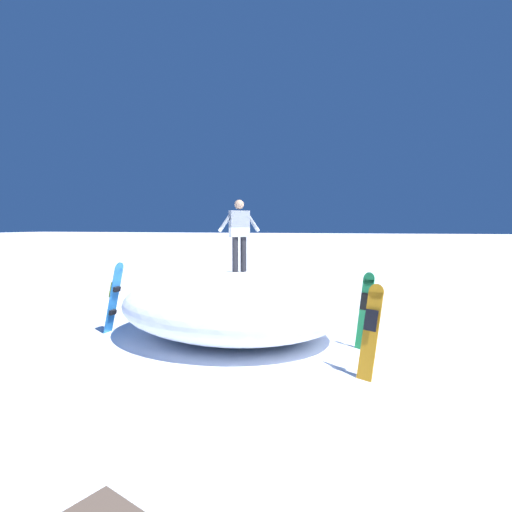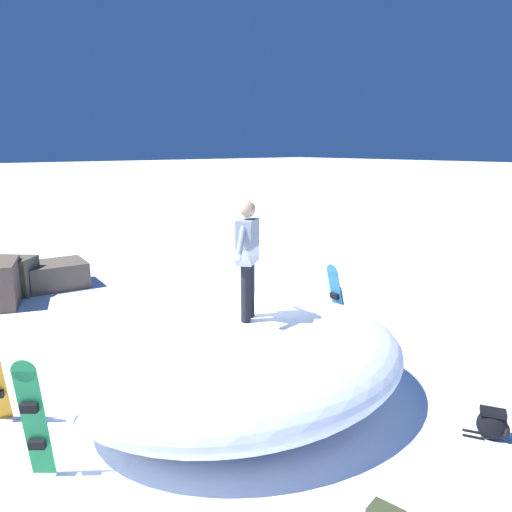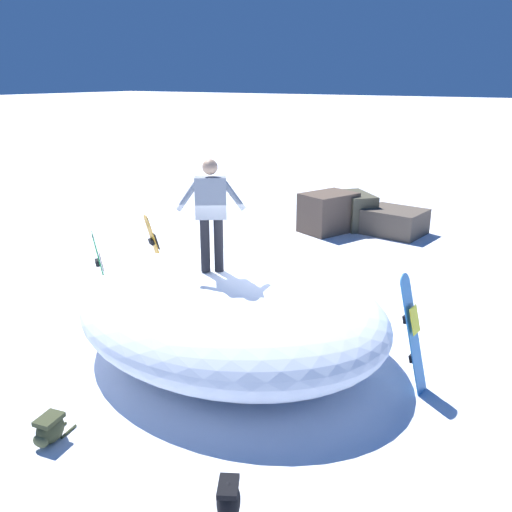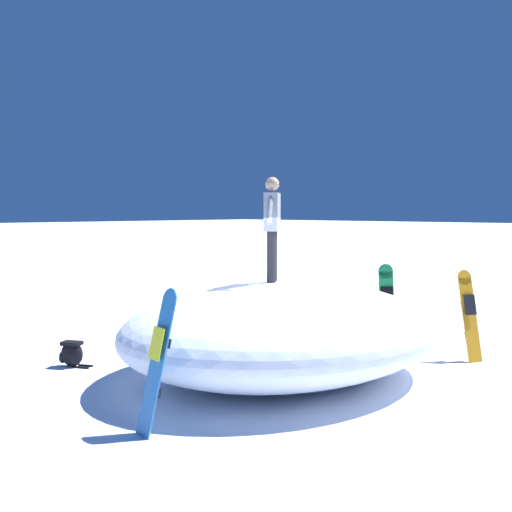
{
  "view_description": "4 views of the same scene",
  "coord_description": "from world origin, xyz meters",
  "px_view_note": "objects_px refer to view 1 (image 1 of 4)",
  "views": [
    {
      "loc": [
        3.5,
        -7.97,
        2.55
      ],
      "look_at": [
        1.13,
        0.57,
        1.86
      ],
      "focal_mm": 27.71,
      "sensor_mm": 36.0,
      "label": 1
    },
    {
      "loc": [
        4.78,
        5.89,
        3.86
      ],
      "look_at": [
        0.12,
        0.28,
        2.22
      ],
      "focal_mm": 34.19,
      "sensor_mm": 36.0,
      "label": 2
    },
    {
      "loc": [
        -4.02,
        7.04,
        4.25
      ],
      "look_at": [
        0.11,
        0.43,
        1.71
      ],
      "focal_mm": 38.76,
      "sensor_mm": 36.0,
      "label": 3
    },
    {
      "loc": [
        -6.26,
        -5.5,
        2.61
      ],
      "look_at": [
        0.36,
        0.83,
        1.9
      ],
      "focal_mm": 41.13,
      "sensor_mm": 36.0,
      "label": 4
    }
  ],
  "objects_px": {
    "snowboarder_standing": "(239,231)",
    "backpack_near": "(282,304)",
    "snowboard_secondary_upright": "(371,330)",
    "backpack_far": "(202,299)",
    "snowboard_primary_upright": "(365,309)",
    "snowboard_tertiary_upright": "(114,297)"
  },
  "relations": [
    {
      "from": "snowboarder_standing",
      "to": "snowboard_primary_upright",
      "type": "bearing_deg",
      "value": -7.71
    },
    {
      "from": "snowboard_primary_upright",
      "to": "backpack_near",
      "type": "xyz_separation_m",
      "value": [
        -2.4,
        3.15,
        -0.64
      ]
    },
    {
      "from": "snowboard_secondary_upright",
      "to": "backpack_far",
      "type": "relative_size",
      "value": 2.66
    },
    {
      "from": "snowboard_secondary_upright",
      "to": "snowboard_tertiary_upright",
      "type": "bearing_deg",
      "value": 168.39
    },
    {
      "from": "snowboarder_standing",
      "to": "backpack_far",
      "type": "height_order",
      "value": "snowboarder_standing"
    },
    {
      "from": "snowboarder_standing",
      "to": "backpack_near",
      "type": "bearing_deg",
      "value": 80.62
    },
    {
      "from": "snowboard_secondary_upright",
      "to": "snowboard_tertiary_upright",
      "type": "xyz_separation_m",
      "value": [
        -5.8,
        1.19,
        0.07
      ]
    },
    {
      "from": "snowboard_secondary_upright",
      "to": "snowboarder_standing",
      "type": "bearing_deg",
      "value": 146.26
    },
    {
      "from": "snowboard_tertiary_upright",
      "to": "backpack_near",
      "type": "distance_m",
      "value": 4.89
    },
    {
      "from": "snowboard_primary_upright",
      "to": "snowboard_secondary_upright",
      "type": "height_order",
      "value": "snowboard_primary_upright"
    },
    {
      "from": "snowboarder_standing",
      "to": "backpack_far",
      "type": "relative_size",
      "value": 2.84
    },
    {
      "from": "snowboard_secondary_upright",
      "to": "snowboard_tertiary_upright",
      "type": "relative_size",
      "value": 0.92
    },
    {
      "from": "snowboard_tertiary_upright",
      "to": "backpack_near",
      "type": "bearing_deg",
      "value": 47.02
    },
    {
      "from": "snowboard_primary_upright",
      "to": "snowboard_secondary_upright",
      "type": "relative_size",
      "value": 1.01
    },
    {
      "from": "snowboard_tertiary_upright",
      "to": "backpack_near",
      "type": "relative_size",
      "value": 2.78
    },
    {
      "from": "snowboarder_standing",
      "to": "snowboard_tertiary_upright",
      "type": "bearing_deg",
      "value": -164.68
    },
    {
      "from": "snowboard_secondary_upright",
      "to": "backpack_near",
      "type": "xyz_separation_m",
      "value": [
        -2.49,
        4.74,
        -0.63
      ]
    },
    {
      "from": "snowboard_secondary_upright",
      "to": "backpack_near",
      "type": "bearing_deg",
      "value": 117.78
    },
    {
      "from": "snowboard_secondary_upright",
      "to": "backpack_near",
      "type": "distance_m",
      "value": 5.39
    },
    {
      "from": "backpack_far",
      "to": "snowboard_secondary_upright",
      "type": "bearing_deg",
      "value": -42.4
    },
    {
      "from": "backpack_near",
      "to": "backpack_far",
      "type": "distance_m",
      "value": 2.55
    },
    {
      "from": "backpack_far",
      "to": "backpack_near",
      "type": "bearing_deg",
      "value": 2.86
    }
  ]
}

